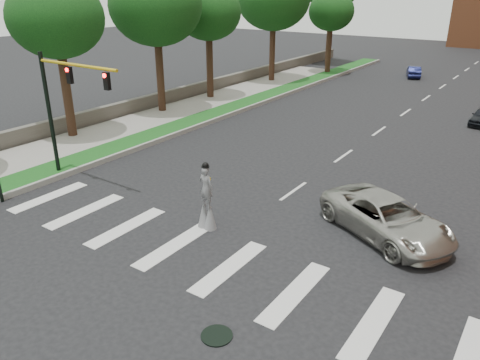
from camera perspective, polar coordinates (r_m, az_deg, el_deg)
ground_plane at (r=16.56m, az=-7.02°, el=-10.71°), size 160.00×160.00×0.00m
grass_median at (r=37.78m, az=-0.20°, el=9.01°), size 2.00×60.00×0.25m
median_curb at (r=37.21m, az=1.14°, el=8.82°), size 0.20×60.00×0.28m
sidewalk_left at (r=32.54m, az=-14.80°, el=5.93°), size 4.00×60.00×0.18m
stone_wall at (r=42.49m, az=-4.86°, el=11.06°), size 0.50×56.00×1.10m
manhole at (r=13.78m, az=-2.85°, el=-18.41°), size 0.90×0.90×0.04m
traffic_signal at (r=23.79m, az=-20.83°, el=9.30°), size 5.30×0.23×6.20m
stilt_performer at (r=18.56m, az=-4.10°, el=-2.79°), size 0.84×0.53×2.82m
suv_crossing at (r=18.95m, az=17.41°, el=-4.38°), size 6.18×4.92×1.56m
car_mid at (r=53.87m, az=20.42°, el=12.27°), size 2.35×3.78×1.17m
tree_1 at (r=30.74m, az=-21.50°, el=17.85°), size 5.56×5.56×9.67m
tree_2 at (r=35.72m, az=-10.25°, el=20.14°), size 6.62×6.62×10.53m
tree_3 at (r=40.02m, az=-3.87°, el=19.68°), size 5.29×5.29×9.30m
tree_6 at (r=52.87m, az=11.08°, el=19.47°), size 4.75×4.75×8.53m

